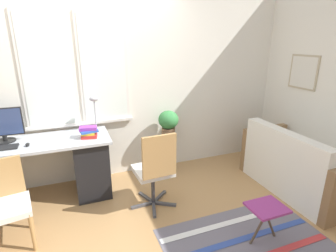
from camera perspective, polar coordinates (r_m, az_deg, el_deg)
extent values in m
plane|color=tan|center=(3.40, -13.91, -15.93)|extent=(14.00, 14.00, 0.00)
cube|color=white|center=(3.60, -17.11, 8.96)|extent=(9.00, 0.06, 2.70)
cube|color=silver|center=(3.54, -24.78, 10.75)|extent=(0.63, 0.02, 1.41)
cube|color=white|center=(3.53, -24.78, 10.74)|extent=(0.56, 0.01, 1.34)
cube|color=silver|center=(3.56, -13.82, 11.91)|extent=(0.63, 0.02, 1.41)
cube|color=white|center=(3.55, -13.80, 11.90)|extent=(0.56, 0.01, 1.34)
cube|color=silver|center=(3.67, -18.18, 0.67)|extent=(1.34, 0.11, 0.04)
cube|color=white|center=(4.26, 27.20, 9.10)|extent=(0.06, 9.00, 2.70)
cube|color=tan|center=(4.20, 27.42, 10.36)|extent=(0.02, 0.47, 0.47)
cube|color=silver|center=(4.19, 27.34, 10.36)|extent=(0.01, 0.42, 0.42)
cube|color=#B2B7BC|center=(3.38, -28.57, -3.52)|extent=(1.85, 0.64, 0.03)
cube|color=black|center=(3.49, -16.35, -8.18)|extent=(0.40, 0.56, 0.74)
cylinder|color=black|center=(3.53, -31.86, -2.78)|extent=(0.22, 0.22, 0.02)
cylinder|color=black|center=(3.52, -31.97, -2.14)|extent=(0.05, 0.05, 0.07)
cube|color=black|center=(3.48, -32.46, 0.71)|extent=(0.43, 0.02, 0.32)
cube|color=navy|center=(3.46, -32.50, 0.65)|extent=(0.40, 0.01, 0.30)
ellipsoid|color=black|center=(3.26, -28.25, -3.59)|extent=(0.04, 0.07, 0.04)
cylinder|color=#ADADB2|center=(3.49, -15.24, -0.89)|extent=(0.15, 0.15, 0.01)
cylinder|color=#ADADB2|center=(3.43, -15.51, 2.26)|extent=(0.02, 0.02, 0.39)
ellipsoid|color=#ADADB2|center=(3.38, -15.82, 5.77)|extent=(0.11, 0.11, 0.07)
cube|color=red|center=(3.26, -16.75, -2.10)|extent=(0.20, 0.16, 0.04)
cube|color=yellow|center=(3.26, -16.94, -1.45)|extent=(0.17, 0.17, 0.03)
cube|color=#2851B2|center=(3.24, -16.83, -1.04)|extent=(0.22, 0.16, 0.02)
cube|color=purple|center=(3.24, -17.02, -0.46)|extent=(0.22, 0.15, 0.04)
cylinder|color=#B2844C|center=(2.87, -27.39, -19.86)|extent=(0.04, 0.04, 0.40)
cylinder|color=#B2844C|center=(3.17, -27.91, -16.11)|extent=(0.04, 0.04, 0.40)
cube|color=silver|center=(2.92, -31.86, -15.16)|extent=(0.48, 0.46, 0.06)
cube|color=#B2844C|center=(3.01, -32.57, -9.49)|extent=(0.37, 0.09, 0.39)
cube|color=#47474C|center=(3.26, -5.60, -16.79)|extent=(0.28, 0.05, 0.03)
cube|color=#47474C|center=(3.18, -3.07, -17.69)|extent=(0.11, 0.28, 0.03)
cube|color=#47474C|center=(3.27, -0.74, -16.58)|extent=(0.25, 0.18, 0.03)
cube|color=#47474C|center=(3.39, -1.89, -15.13)|extent=(0.24, 0.20, 0.03)
cube|color=#47474C|center=(3.39, -4.75, -15.26)|extent=(0.13, 0.27, 0.03)
cylinder|color=#333338|center=(3.18, -3.28, -13.19)|extent=(0.04, 0.04, 0.38)
cube|color=silver|center=(3.07, -3.35, -9.65)|extent=(0.43, 0.41, 0.06)
cube|color=#B2844C|center=(2.78, -1.88, -6.65)|extent=(0.38, 0.06, 0.47)
cube|color=white|center=(3.87, 26.47, -9.27)|extent=(0.74, 1.27, 0.44)
cube|color=white|center=(3.50, 24.14, -4.25)|extent=(0.16, 1.27, 0.39)
cube|color=olive|center=(4.26, 20.06, -4.33)|extent=(0.74, 0.09, 0.66)
cylinder|color=#333338|center=(3.79, 0.08, -2.38)|extent=(0.24, 0.24, 0.02)
cylinder|color=#333338|center=(3.93, 1.50, -6.00)|extent=(0.01, 0.01, 0.54)
cylinder|color=#333338|center=(3.95, -1.09, -5.83)|extent=(0.01, 0.01, 0.54)
cylinder|color=#333338|center=(3.80, -0.16, -6.86)|extent=(0.01, 0.01, 0.54)
cylinder|color=brown|center=(3.76, 0.08, -1.33)|extent=(0.19, 0.19, 0.13)
ellipsoid|color=#388442|center=(3.70, 0.09, 1.39)|extent=(0.29, 0.29, 0.26)
cube|color=slate|center=(2.92, 16.08, -22.56)|extent=(1.60, 0.89, 0.01)
cube|color=#334C99|center=(2.92, 16.09, -22.50)|extent=(1.56, 0.07, 0.00)
cube|color=white|center=(3.08, 13.11, -19.82)|extent=(1.56, 0.07, 0.00)
cube|color=#93337A|center=(2.75, 20.76, -16.25)|extent=(0.34, 0.29, 0.02)
cylinder|color=#4C3D2D|center=(2.83, 19.33, -19.86)|extent=(0.20, 0.02, 0.37)
cylinder|color=#4C3D2D|center=(2.90, 21.25, -19.09)|extent=(0.20, 0.02, 0.37)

